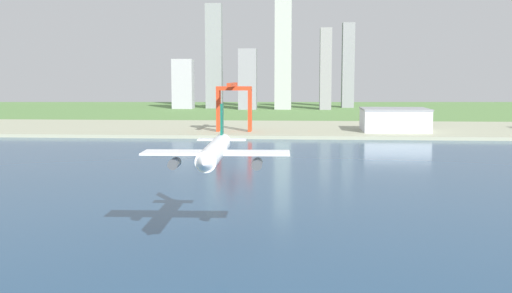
% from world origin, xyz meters
% --- Properties ---
extents(ground_plane, '(2400.00, 2400.00, 0.00)m').
position_xyz_m(ground_plane, '(0.00, 300.00, 0.00)').
color(ground_plane, '#5A8645').
extents(water_bay, '(840.00, 360.00, 0.15)m').
position_xyz_m(water_bay, '(0.00, 240.00, 0.07)').
color(water_bay, navy).
rests_on(water_bay, ground).
extents(industrial_pier, '(840.00, 140.00, 2.50)m').
position_xyz_m(industrial_pier, '(0.00, 490.00, 1.25)').
color(industrial_pier, '#A3A68A').
rests_on(industrial_pier, ground).
extents(airplane_landing, '(37.06, 45.64, 15.37)m').
position_xyz_m(airplane_landing, '(-26.18, 158.84, 23.80)').
color(airplane_landing, white).
extents(port_crane_red, '(25.07, 47.04, 34.93)m').
position_xyz_m(port_crane_red, '(-51.80, 449.83, 28.12)').
color(port_crane_red, red).
rests_on(port_crane_red, industrial_pier).
extents(warehouse_main, '(47.37, 39.58, 16.50)m').
position_xyz_m(warehouse_main, '(63.70, 462.25, 10.77)').
color(warehouse_main, silver).
rests_on(warehouse_main, industrial_pier).
extents(distant_skyline, '(234.88, 77.17, 140.35)m').
position_xyz_m(distant_skyline, '(-43.86, 807.55, 55.19)').
color(distant_skyline, '#A8A6B2').
rests_on(distant_skyline, ground).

